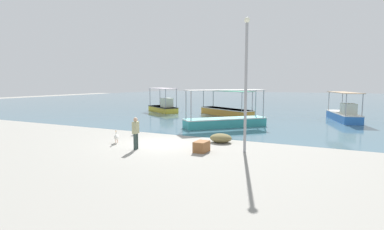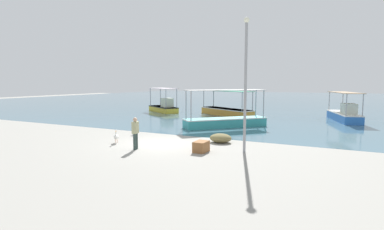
{
  "view_description": "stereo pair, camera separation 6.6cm",
  "coord_description": "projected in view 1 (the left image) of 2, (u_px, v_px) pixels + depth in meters",
  "views": [
    {
      "loc": [
        8.99,
        -14.34,
        3.53
      ],
      "look_at": [
        -0.3,
        5.0,
        1.16
      ],
      "focal_mm": 28.0,
      "sensor_mm": 36.0,
      "label": 1
    },
    {
      "loc": [
        9.05,
        -14.31,
        3.53
      ],
      "look_at": [
        -0.3,
        5.0,
        1.16
      ],
      "focal_mm": 28.0,
      "sensor_mm": 36.0,
      "label": 2
    }
  ],
  "objects": [
    {
      "name": "fisherman_standing",
      "position": [
        136.0,
        132.0,
        15.64
      ],
      "size": [
        0.27,
        0.43,
        1.69
      ],
      "color": "#2D3F3B",
      "rests_on": "ground"
    },
    {
      "name": "mooring_bollard",
      "position": [
        136.0,
        128.0,
        20.26
      ],
      "size": [
        0.26,
        0.26,
        0.74
      ],
      "color": "#47474C",
      "rests_on": "ground"
    },
    {
      "name": "cargo_crate",
      "position": [
        202.0,
        147.0,
        15.14
      ],
      "size": [
        0.62,
        0.87,
        0.55
      ],
      "primitive_type": "cube",
      "rotation": [
        0.0,
        0.0,
        1.54
      ],
      "color": "brown",
      "rests_on": "ground"
    },
    {
      "name": "pelican",
      "position": [
        116.0,
        137.0,
        17.31
      ],
      "size": [
        0.59,
        0.7,
        0.8
      ],
      "color": "#E0997A",
      "rests_on": "ground"
    },
    {
      "name": "net_pile",
      "position": [
        221.0,
        138.0,
        17.5
      ],
      "size": [
        1.29,
        1.1,
        0.53
      ],
      "primitive_type": "ellipsoid",
      "color": "olive",
      "rests_on": "ground"
    },
    {
      "name": "fishing_boat_far_right",
      "position": [
        225.0,
        120.0,
        23.47
      ],
      "size": [
        5.72,
        5.75,
        2.93
      ],
      "color": "teal",
      "rests_on": "harbor_water"
    },
    {
      "name": "lamp_post",
      "position": [
        246.0,
        79.0,
        14.71
      ],
      "size": [
        0.28,
        0.28,
        6.64
      ],
      "color": "gray",
      "rests_on": "ground"
    },
    {
      "name": "harbor_water",
      "position": [
        286.0,
        100.0,
        60.1
      ],
      "size": [
        110.0,
        90.0,
        0.0
      ],
      "primitive_type": "cube",
      "color": "#46697A",
      "rests_on": "ground"
    },
    {
      "name": "fishing_boat_far_left",
      "position": [
        163.0,
        107.0,
        35.25
      ],
      "size": [
        5.03,
        4.1,
        2.81
      ],
      "color": "gold",
      "rests_on": "harbor_water"
    },
    {
      "name": "fishing_boat_near_right",
      "position": [
        226.0,
        110.0,
        31.73
      ],
      "size": [
        6.67,
        4.81,
        2.61
      ],
      "color": "gold",
      "rests_on": "harbor_water"
    },
    {
      "name": "ground",
      "position": [
        159.0,
        144.0,
        17.1
      ],
      "size": [
        120.0,
        120.0,
        0.0
      ],
      "primitive_type": "plane",
      "color": "gray"
    },
    {
      "name": "fishing_boat_outer",
      "position": [
        344.0,
        114.0,
        27.08
      ],
      "size": [
        3.03,
        6.08,
        2.6
      ],
      "color": "blue",
      "rests_on": "harbor_water"
    }
  ]
}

